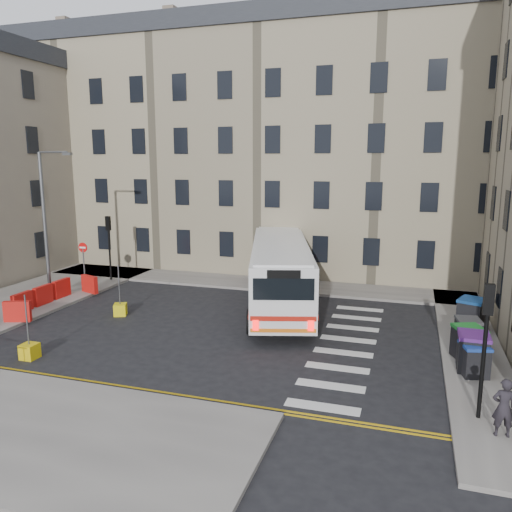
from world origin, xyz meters
The scene contains 19 objects.
ground centered at (0.00, 0.00, 0.00)m, with size 120.00×120.00×0.00m, color black.
pavement_north centered at (-6.00, 8.60, 0.07)m, with size 36.00×3.20×0.15m, color slate.
pavement_east centered at (9.00, 4.00, 0.07)m, with size 2.40×26.00×0.15m, color slate.
pavement_west centered at (-14.00, 1.00, 0.07)m, with size 6.00×22.00×0.15m, color slate.
terrace_north centered at (-7.00, 15.50, 8.62)m, with size 38.30×10.80×17.20m.
traffic_light_east centered at (8.60, -5.50, 2.87)m, with size 0.28×0.22×4.10m.
traffic_light_nw centered at (-12.00, 6.50, 2.87)m, with size 0.28×0.22×4.10m.
streetlamp centered at (-13.00, 2.00, 4.34)m, with size 0.50×0.22×8.14m.
no_entry_north centered at (-12.50, 4.50, 2.08)m, with size 0.60×0.08×3.00m.
roadworks_barriers centered at (-11.84, 0.50, 0.65)m, with size 1.66×6.26×1.00m.
bus centered at (-0.18, 4.49, 1.97)m, with size 6.20×12.82×3.41m.
wheelie_bin_a centered at (8.77, -2.26, 0.72)m, with size 1.12×1.22×1.14m.
wheelie_bin_b centered at (8.76, -1.81, 0.84)m, with size 1.10×1.26×1.38m.
wheelie_bin_c centered at (8.72, -0.76, 0.80)m, with size 1.35×1.44×1.28m.
wheelie_bin_d centered at (8.82, 0.70, 0.74)m, with size 1.06×1.18×1.17m.
wheelie_bin_e centered at (9.21, 3.24, 0.84)m, with size 1.46×1.55×1.37m.
pedestrian centered at (9.09, -6.41, 1.00)m, with size 0.62×0.41×1.69m, color black.
bollard_yellow centered at (-7.44, 0.43, 0.30)m, with size 0.60×0.60×0.60m, color yellow.
bollard_chevron centered at (-7.73, -5.55, 0.30)m, with size 0.60×0.60×0.60m, color gold.
Camera 1 is at (6.40, -20.59, 7.68)m, focal length 35.00 mm.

